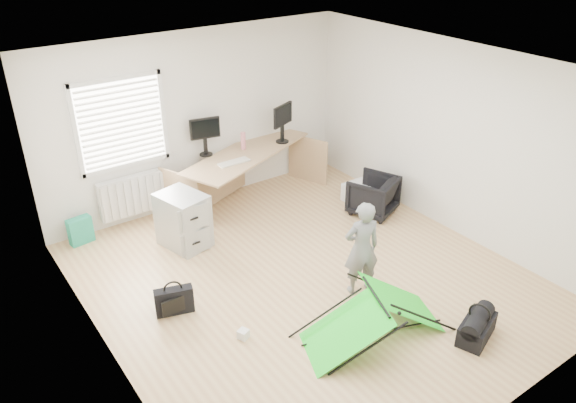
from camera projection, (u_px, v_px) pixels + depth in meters
ground at (306, 279)px, 7.18m from camera, size 5.50×5.50×0.00m
back_wall at (198, 120)px, 8.52m from camera, size 5.00×0.02×2.70m
window at (121, 124)px, 7.78m from camera, size 1.20×0.06×1.20m
radiator at (132, 195)px, 8.27m from camera, size 1.00×0.12×0.60m
desk at (248, 176)px, 8.95m from camera, size 2.53×1.63×0.83m
filing_cabinet at (183, 220)px, 7.73m from camera, size 0.65×0.77×0.78m
monitor_left at (205, 142)px, 8.54m from camera, size 0.47×0.19×0.44m
monitor_right at (282, 128)px, 9.01m from camera, size 0.49×0.29×0.47m
keyboard at (234, 162)px, 8.37m from camera, size 0.49×0.18×0.02m
thermos at (243, 141)px, 8.79m from camera, size 0.08×0.08×0.28m
office_chair at (373, 195)px, 8.59m from camera, size 0.84×0.85×0.60m
person at (362, 248)px, 6.68m from camera, size 0.52×0.42×1.23m
kite at (374, 315)px, 6.14m from camera, size 1.81×1.28×0.51m
storage_crate at (360, 192)px, 9.04m from camera, size 0.52×0.36×0.29m
tote_bag at (80, 231)px, 7.86m from camera, size 0.35×0.19×0.39m
laptop_bag at (174, 301)px, 6.51m from camera, size 0.46×0.26×0.33m
white_box at (243, 334)px, 6.17m from camera, size 0.14×0.14×0.11m
duffel_bag at (477, 329)px, 6.15m from camera, size 0.61×0.44×0.24m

